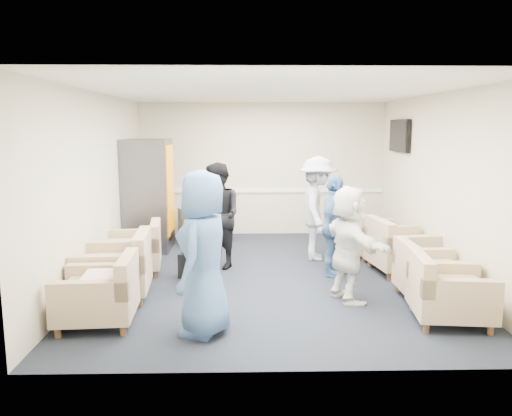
{
  "coord_description": "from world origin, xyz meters",
  "views": [
    {
      "loc": [
        -0.37,
        -7.23,
        2.19
      ],
      "look_at": [
        -0.19,
        0.2,
        0.99
      ],
      "focal_mm": 35.0,
      "sensor_mm": 36.0,
      "label": 1
    }
  ],
  "objects_px": {
    "armchair_corner": "(206,224)",
    "vending_machine": "(149,195)",
    "armchair_left_near": "(102,296)",
    "person_front_left": "(204,254)",
    "armchair_right_near": "(445,294)",
    "armchair_right_far": "(374,238)",
    "person_mid_right": "(334,226)",
    "armchair_right_midfar": "(398,250)",
    "person_back_left": "(218,216)",
    "person_back_right": "(317,208)",
    "person_front_right": "(348,244)",
    "person_mid_left": "(198,229)",
    "armchair_left_far": "(137,251)",
    "armchair_right_midnear": "(428,275)",
    "armchair_left_mid": "(118,270)"
  },
  "relations": [
    {
      "from": "armchair_corner",
      "to": "vending_machine",
      "type": "height_order",
      "value": "vending_machine"
    },
    {
      "from": "armchair_left_near",
      "to": "person_front_left",
      "type": "bearing_deg",
      "value": 73.77
    },
    {
      "from": "vending_machine",
      "to": "armchair_right_near",
      "type": "bearing_deg",
      "value": -41.68
    },
    {
      "from": "armchair_right_far",
      "to": "vending_machine",
      "type": "xyz_separation_m",
      "value": [
        -3.95,
        0.65,
        0.67
      ]
    },
    {
      "from": "armchair_left_near",
      "to": "armchair_corner",
      "type": "distance_m",
      "value": 4.24
    },
    {
      "from": "armchair_corner",
      "to": "person_mid_right",
      "type": "height_order",
      "value": "person_mid_right"
    },
    {
      "from": "armchair_right_near",
      "to": "armchair_right_midfar",
      "type": "distance_m",
      "value": 1.97
    },
    {
      "from": "armchair_left_near",
      "to": "person_back_left",
      "type": "xyz_separation_m",
      "value": [
        1.19,
        2.3,
        0.5
      ]
    },
    {
      "from": "vending_machine",
      "to": "person_back_right",
      "type": "relative_size",
      "value": 1.15
    },
    {
      "from": "armchair_right_near",
      "to": "person_front_right",
      "type": "bearing_deg",
      "value": 58.88
    },
    {
      "from": "person_mid_left",
      "to": "person_front_left",
      "type": "bearing_deg",
      "value": 1.5
    },
    {
      "from": "armchair_left_far",
      "to": "armchair_right_near",
      "type": "relative_size",
      "value": 1.01
    },
    {
      "from": "armchair_left_far",
      "to": "armchair_right_midnear",
      "type": "distance_m",
      "value": 4.21
    },
    {
      "from": "person_back_left",
      "to": "person_back_right",
      "type": "xyz_separation_m",
      "value": [
        1.63,
        0.46,
        0.03
      ]
    },
    {
      "from": "person_back_left",
      "to": "person_mid_right",
      "type": "distance_m",
      "value": 1.8
    },
    {
      "from": "armchair_right_near",
      "to": "person_mid_right",
      "type": "distance_m",
      "value": 2.1
    },
    {
      "from": "vending_machine",
      "to": "person_mid_left",
      "type": "height_order",
      "value": "vending_machine"
    },
    {
      "from": "armchair_right_midfar",
      "to": "armchair_left_mid",
      "type": "bearing_deg",
      "value": 96.46
    },
    {
      "from": "armchair_right_midnear",
      "to": "person_mid_right",
      "type": "bearing_deg",
      "value": 43.59
    },
    {
      "from": "vending_machine",
      "to": "person_mid_left",
      "type": "bearing_deg",
      "value": -63.93
    },
    {
      "from": "armchair_left_far",
      "to": "person_back_right",
      "type": "distance_m",
      "value": 3.0
    },
    {
      "from": "person_mid_left",
      "to": "person_mid_right",
      "type": "relative_size",
      "value": 1.08
    },
    {
      "from": "armchair_left_mid",
      "to": "person_front_right",
      "type": "height_order",
      "value": "person_front_right"
    },
    {
      "from": "armchair_left_mid",
      "to": "armchair_right_near",
      "type": "xyz_separation_m",
      "value": [
        3.92,
        -0.92,
        -0.03
      ]
    },
    {
      "from": "person_back_right",
      "to": "armchair_right_midfar",
      "type": "bearing_deg",
      "value": -120.06
    },
    {
      "from": "vending_machine",
      "to": "person_front_left",
      "type": "bearing_deg",
      "value": -71.21
    },
    {
      "from": "vending_machine",
      "to": "person_front_right",
      "type": "bearing_deg",
      "value": -42.92
    },
    {
      "from": "person_back_left",
      "to": "armchair_left_mid",
      "type": "bearing_deg",
      "value": -76.28
    },
    {
      "from": "armchair_left_far",
      "to": "person_mid_right",
      "type": "height_order",
      "value": "person_mid_right"
    },
    {
      "from": "person_front_right",
      "to": "armchair_right_midnear",
      "type": "bearing_deg",
      "value": -105.83
    },
    {
      "from": "vending_machine",
      "to": "armchair_corner",
      "type": "bearing_deg",
      "value": 32.68
    },
    {
      "from": "armchair_left_near",
      "to": "person_back_right",
      "type": "height_order",
      "value": "person_back_right"
    },
    {
      "from": "armchair_right_midnear",
      "to": "armchair_left_far",
      "type": "bearing_deg",
      "value": 71.5
    },
    {
      "from": "armchair_corner",
      "to": "person_back_left",
      "type": "height_order",
      "value": "person_back_left"
    },
    {
      "from": "armchair_left_near",
      "to": "armchair_left_mid",
      "type": "xyz_separation_m",
      "value": [
        -0.04,
        0.9,
        0.03
      ]
    },
    {
      "from": "vending_machine",
      "to": "armchair_right_midnear",
      "type": "bearing_deg",
      "value": -34.67
    },
    {
      "from": "armchair_right_midnear",
      "to": "person_mid_left",
      "type": "relative_size",
      "value": 0.5
    },
    {
      "from": "armchair_right_midfar",
      "to": "person_front_right",
      "type": "relative_size",
      "value": 0.68
    },
    {
      "from": "person_mid_right",
      "to": "person_front_right",
      "type": "bearing_deg",
      "value": -155.53
    },
    {
      "from": "person_front_left",
      "to": "person_back_left",
      "type": "xyz_separation_m",
      "value": [
        0.02,
        2.57,
        -0.05
      ]
    },
    {
      "from": "person_mid_right",
      "to": "person_front_left",
      "type": "bearing_deg",
      "value": 164.46
    },
    {
      "from": "person_front_left",
      "to": "person_back_left",
      "type": "bearing_deg",
      "value": -163.53
    },
    {
      "from": "armchair_left_far",
      "to": "armchair_right_far",
      "type": "xyz_separation_m",
      "value": [
        3.87,
        0.85,
        -0.01
      ]
    },
    {
      "from": "armchair_right_near",
      "to": "person_mid_left",
      "type": "distance_m",
      "value": 3.25
    },
    {
      "from": "person_mid_left",
      "to": "armchair_right_midfar",
      "type": "bearing_deg",
      "value": 95.73
    },
    {
      "from": "armchair_right_midfar",
      "to": "armchair_left_far",
      "type": "bearing_deg",
      "value": 80.32
    },
    {
      "from": "armchair_right_midfar",
      "to": "person_back_left",
      "type": "bearing_deg",
      "value": 74.32
    },
    {
      "from": "vending_machine",
      "to": "person_front_left",
      "type": "relative_size",
      "value": 1.14
    },
    {
      "from": "armchair_right_far",
      "to": "person_back_left",
      "type": "relative_size",
      "value": 0.52
    },
    {
      "from": "armchair_right_midfar",
      "to": "person_mid_right",
      "type": "height_order",
      "value": "person_mid_right"
    }
  ]
}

